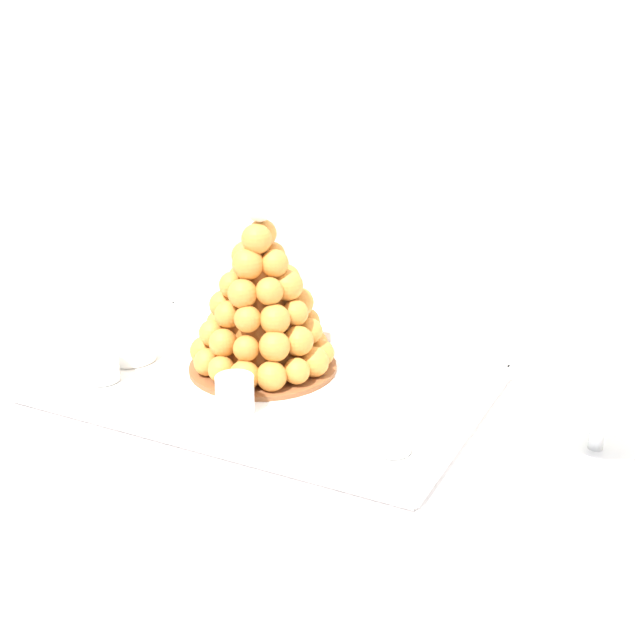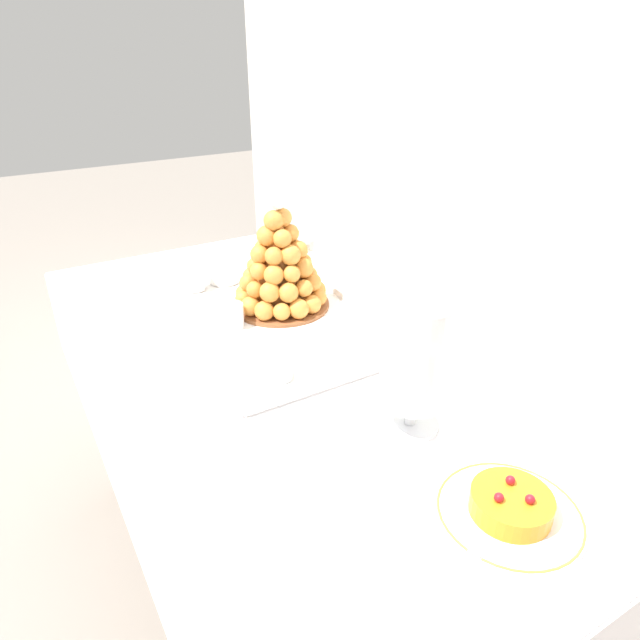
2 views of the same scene
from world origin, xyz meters
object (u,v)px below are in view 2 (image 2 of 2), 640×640
at_px(dessert_cup_left, 195,280).
at_px(creme_brulee_ramekin, 224,276).
at_px(dessert_cup_mid_left, 232,317).
at_px(macaron_goblet, 416,356).
at_px(dessert_cup_centre, 280,368).
at_px(fruit_tart_plate, 510,508).
at_px(croquembouche, 280,266).
at_px(wine_glass, 306,243).
at_px(serving_tray, 268,318).

distance_m(dessert_cup_left, creme_brulee_ramekin, 0.09).
bearing_deg(dessert_cup_mid_left, macaron_goblet, 14.81).
distance_m(dessert_cup_centre, fruit_tart_plate, 0.50).
bearing_deg(creme_brulee_ramekin, dessert_cup_centre, -9.80).
xyz_separation_m(croquembouche, wine_glass, (-0.09, 0.13, 0.01)).
bearing_deg(dessert_cup_centre, serving_tray, 159.19).
height_order(dessert_cup_left, fruit_tart_plate, dessert_cup_left).
bearing_deg(wine_glass, fruit_tart_plate, -9.88).
xyz_separation_m(dessert_cup_centre, macaron_goblet, (0.24, 0.13, 0.11)).
bearing_deg(wine_glass, croquembouche, -53.26).
height_order(croquembouche, dessert_cup_mid_left, croquembouche).
bearing_deg(macaron_goblet, wine_glass, 167.11).
distance_m(macaron_goblet, wine_glass, 0.64).
xyz_separation_m(dessert_cup_centre, fruit_tart_plate, (0.48, 0.13, -0.02)).
bearing_deg(croquembouche, serving_tray, -56.16).
bearing_deg(fruit_tart_plate, dessert_cup_mid_left, -170.38).
height_order(dessert_cup_centre, fruit_tart_plate, dessert_cup_centre).
distance_m(croquembouche, dessert_cup_mid_left, 0.17).
relative_size(fruit_tart_plate, wine_glass, 1.29).
relative_size(dessert_cup_left, fruit_tart_plate, 0.26).
distance_m(croquembouche, creme_brulee_ramekin, 0.25).
distance_m(dessert_cup_mid_left, creme_brulee_ramekin, 0.27).
bearing_deg(fruit_tart_plate, serving_tray, -177.62).
distance_m(croquembouche, dessert_cup_centre, 0.34).
xyz_separation_m(dessert_cup_mid_left, dessert_cup_centre, (0.25, -0.00, -0.00)).
relative_size(serving_tray, creme_brulee_ramekin, 7.74).
height_order(dessert_cup_mid_left, dessert_cup_centre, dessert_cup_mid_left).
distance_m(dessert_cup_mid_left, dessert_cup_centre, 0.25).
bearing_deg(fruit_tart_plate, dessert_cup_left, -172.67).
bearing_deg(croquembouche, dessert_cup_centre, -27.49).
relative_size(serving_tray, macaron_goblet, 2.74).
relative_size(dessert_cup_left, wine_glass, 0.34).
xyz_separation_m(creme_brulee_ramekin, wine_glass, (0.13, 0.19, 0.10)).
height_order(dessert_cup_mid_left, macaron_goblet, macaron_goblet).
xyz_separation_m(creme_brulee_ramekin, macaron_goblet, (0.75, 0.04, 0.12)).
bearing_deg(macaron_goblet, dessert_cup_mid_left, -165.19).
xyz_separation_m(serving_tray, dessert_cup_centre, (0.25, -0.10, 0.02)).
height_order(serving_tray, dessert_cup_centre, dessert_cup_centre).
bearing_deg(macaron_goblet, dessert_cup_left, -169.86).
bearing_deg(dessert_cup_centre, macaron_goblet, 28.58).
bearing_deg(dessert_cup_left, croquembouche, 35.74).
distance_m(serving_tray, dessert_cup_left, 0.26).
bearing_deg(dessert_cup_left, wine_glass, 67.66).
relative_size(dessert_cup_mid_left, dessert_cup_centre, 1.11).
bearing_deg(serving_tray, dessert_cup_mid_left, -88.97).
height_order(dessert_cup_left, macaron_goblet, macaron_goblet).
height_order(dessert_cup_left, dessert_cup_mid_left, same).
bearing_deg(dessert_cup_centre, wine_glass, 144.16).
distance_m(serving_tray, macaron_goblet, 0.51).
distance_m(croquembouche, wine_glass, 0.16).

